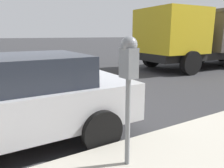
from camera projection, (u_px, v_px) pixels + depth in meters
The scene contains 3 objects.
ground_plane at pixel (22, 117), 4.65m from camera, with size 220.00×220.00×0.00m, color #333335.
parking_meter at pixel (129, 69), 2.47m from camera, with size 0.21×0.19×1.56m.
dump_truck at pixel (214, 35), 11.73m from camera, with size 3.30×8.62×2.90m.
Camera 1 is at (-4.74, 0.59, 1.73)m, focal length 35.00 mm.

